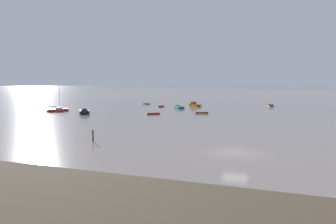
{
  "coord_description": "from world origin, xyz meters",
  "views": [
    {
      "loc": [
        6.0,
        -33.36,
        7.03
      ],
      "look_at": [
        -19.41,
        31.44,
        0.76
      ],
      "focal_mm": 36.85,
      "sensor_mm": 36.0,
      "label": 1
    }
  ],
  "objects_px": {
    "motorboat_moored_0": "(84,113)",
    "motorboat_moored_1": "(179,108)",
    "rowboat_moored_1": "(202,113)",
    "mooring_post_near": "(93,136)",
    "rowboat_moored_2": "(153,114)",
    "motorboat_moored_2": "(194,105)",
    "sailboat_moored_0": "(58,110)",
    "rowboat_moored_4": "(146,104)",
    "rowboat_moored_6": "(271,106)",
    "rowboat_moored_3": "(161,106)"
  },
  "relations": [
    {
      "from": "motorboat_moored_0",
      "to": "sailboat_moored_0",
      "type": "bearing_deg",
      "value": -143.85
    },
    {
      "from": "motorboat_moored_0",
      "to": "motorboat_moored_1",
      "type": "relative_size",
      "value": 1.24
    },
    {
      "from": "motorboat_moored_0",
      "to": "rowboat_moored_3",
      "type": "relative_size",
      "value": 1.69
    },
    {
      "from": "sailboat_moored_0",
      "to": "rowboat_moored_6",
      "type": "xyz_separation_m",
      "value": [
        44.43,
        34.55,
        -0.08
      ]
    },
    {
      "from": "rowboat_moored_6",
      "to": "motorboat_moored_2",
      "type": "distance_m",
      "value": 21.27
    },
    {
      "from": "rowboat_moored_2",
      "to": "motorboat_moored_2",
      "type": "distance_m",
      "value": 25.62
    },
    {
      "from": "motorboat_moored_1",
      "to": "rowboat_moored_4",
      "type": "height_order",
      "value": "motorboat_moored_1"
    },
    {
      "from": "motorboat_moored_0",
      "to": "motorboat_moored_1",
      "type": "distance_m",
      "value": 25.61
    },
    {
      "from": "rowboat_moored_1",
      "to": "motorboat_moored_1",
      "type": "relative_size",
      "value": 0.7
    },
    {
      "from": "rowboat_moored_6",
      "to": "rowboat_moored_4",
      "type": "bearing_deg",
      "value": -92.08
    },
    {
      "from": "rowboat_moored_4",
      "to": "rowboat_moored_2",
      "type": "bearing_deg",
      "value": -44.9
    },
    {
      "from": "rowboat_moored_4",
      "to": "motorboat_moored_0",
      "type": "bearing_deg",
      "value": -71.41
    },
    {
      "from": "sailboat_moored_0",
      "to": "motorboat_moored_1",
      "type": "relative_size",
      "value": 1.4
    },
    {
      "from": "rowboat_moored_2",
      "to": "mooring_post_near",
      "type": "bearing_deg",
      "value": -120.37
    },
    {
      "from": "motorboat_moored_0",
      "to": "rowboat_moored_6",
      "type": "xyz_separation_m",
      "value": [
        35.37,
        37.11,
        -0.07
      ]
    },
    {
      "from": "rowboat_moored_3",
      "to": "motorboat_moored_2",
      "type": "height_order",
      "value": "motorboat_moored_2"
    },
    {
      "from": "rowboat_moored_1",
      "to": "rowboat_moored_3",
      "type": "xyz_separation_m",
      "value": [
        -15.78,
        15.04,
        0.01
      ]
    },
    {
      "from": "sailboat_moored_0",
      "to": "mooring_post_near",
      "type": "xyz_separation_m",
      "value": [
        29.96,
        -30.66,
        0.41
      ]
    },
    {
      "from": "mooring_post_near",
      "to": "motorboat_moored_1",
      "type": "bearing_deg",
      "value": 98.14
    },
    {
      "from": "rowboat_moored_6",
      "to": "motorboat_moored_1",
      "type": "bearing_deg",
      "value": -63.06
    },
    {
      "from": "mooring_post_near",
      "to": "rowboat_moored_2",
      "type": "bearing_deg",
      "value": 101.59
    },
    {
      "from": "motorboat_moored_1",
      "to": "rowboat_moored_4",
      "type": "bearing_deg",
      "value": 15.18
    },
    {
      "from": "rowboat_moored_1",
      "to": "sailboat_moored_0",
      "type": "bearing_deg",
      "value": -10.58
    },
    {
      "from": "sailboat_moored_0",
      "to": "motorboat_moored_2",
      "type": "height_order",
      "value": "sailboat_moored_0"
    },
    {
      "from": "rowboat_moored_1",
      "to": "rowboat_moored_2",
      "type": "distance_m",
      "value": 10.52
    },
    {
      "from": "rowboat_moored_1",
      "to": "mooring_post_near",
      "type": "distance_m",
      "value": 37.9
    },
    {
      "from": "sailboat_moored_0",
      "to": "rowboat_moored_1",
      "type": "bearing_deg",
      "value": -55.38
    },
    {
      "from": "motorboat_moored_0",
      "to": "motorboat_moored_2",
      "type": "height_order",
      "value": "motorboat_moored_2"
    },
    {
      "from": "rowboat_moored_1",
      "to": "rowboat_moored_4",
      "type": "relative_size",
      "value": 0.99
    },
    {
      "from": "rowboat_moored_3",
      "to": "rowboat_moored_4",
      "type": "distance_m",
      "value": 11.53
    },
    {
      "from": "motorboat_moored_2",
      "to": "mooring_post_near",
      "type": "xyz_separation_m",
      "value": [
        5.61,
        -58.18,
        0.39
      ]
    },
    {
      "from": "rowboat_moored_1",
      "to": "motorboat_moored_2",
      "type": "distance_m",
      "value": 21.9
    },
    {
      "from": "rowboat_moored_2",
      "to": "rowboat_moored_3",
      "type": "distance_m",
      "value": 21.34
    },
    {
      "from": "motorboat_moored_1",
      "to": "rowboat_moored_3",
      "type": "bearing_deg",
      "value": 26.3
    },
    {
      "from": "rowboat_moored_2",
      "to": "motorboat_moored_1",
      "type": "xyz_separation_m",
      "value": [
        -0.43,
        17.1,
        0.08
      ]
    },
    {
      "from": "rowboat_moored_2",
      "to": "mooring_post_near",
      "type": "relative_size",
      "value": 1.9
    },
    {
      "from": "motorboat_moored_0",
      "to": "mooring_post_near",
      "type": "xyz_separation_m",
      "value": [
        20.9,
        -28.1,
        0.42
      ]
    },
    {
      "from": "rowboat_moored_1",
      "to": "motorboat_moored_0",
      "type": "relative_size",
      "value": 0.57
    },
    {
      "from": "rowboat_moored_2",
      "to": "rowboat_moored_6",
      "type": "distance_m",
      "value": 38.88
    },
    {
      "from": "motorboat_moored_1",
      "to": "motorboat_moored_2",
      "type": "relative_size",
      "value": 0.91
    },
    {
      "from": "rowboat_moored_1",
      "to": "mooring_post_near",
      "type": "height_order",
      "value": "mooring_post_near"
    },
    {
      "from": "rowboat_moored_3",
      "to": "rowboat_moored_4",
      "type": "relative_size",
      "value": 1.04
    },
    {
      "from": "rowboat_moored_1",
      "to": "motorboat_moored_0",
      "type": "distance_m",
      "value": 25.28
    },
    {
      "from": "motorboat_moored_1",
      "to": "mooring_post_near",
      "type": "xyz_separation_m",
      "value": [
        7.11,
        -49.69,
        0.47
      ]
    },
    {
      "from": "sailboat_moored_0",
      "to": "rowboat_moored_3",
      "type": "relative_size",
      "value": 1.91
    },
    {
      "from": "rowboat_moored_6",
      "to": "mooring_post_near",
      "type": "height_order",
      "value": "mooring_post_near"
    },
    {
      "from": "rowboat_moored_1",
      "to": "motorboat_moored_0",
      "type": "bearing_deg",
      "value": -0.43
    },
    {
      "from": "mooring_post_near",
      "to": "sailboat_moored_0",
      "type": "bearing_deg",
      "value": 134.33
    },
    {
      "from": "rowboat_moored_2",
      "to": "sailboat_moored_0",
      "type": "bearing_deg",
      "value": 142.75
    },
    {
      "from": "rowboat_moored_1",
      "to": "motorboat_moored_1",
      "type": "distance_m",
      "value": 15.24
    }
  ]
}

